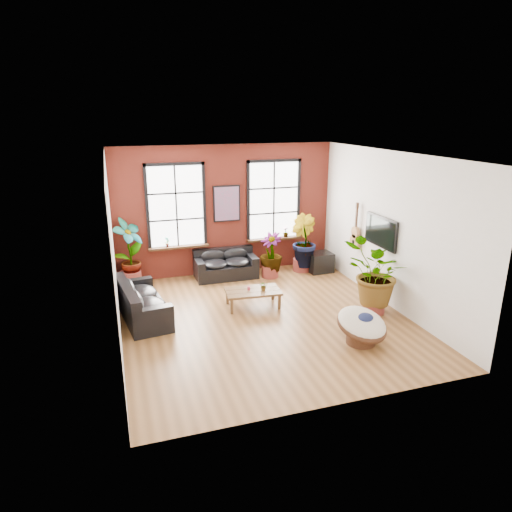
{
  "coord_description": "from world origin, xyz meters",
  "views": [
    {
      "loc": [
        -2.93,
        -8.57,
        4.3
      ],
      "look_at": [
        0.0,
        0.6,
        1.25
      ],
      "focal_mm": 32.0,
      "sensor_mm": 36.0,
      "label": 1
    }
  ],
  "objects_px": {
    "sofa_back": "(225,265)",
    "sofa_left": "(141,303)",
    "coffee_table": "(253,292)",
    "papasan_chair": "(362,325)"
  },
  "relations": [
    {
      "from": "sofa_back",
      "to": "sofa_left",
      "type": "bearing_deg",
      "value": -139.81
    },
    {
      "from": "sofa_back",
      "to": "papasan_chair",
      "type": "distance_m",
      "value": 4.72
    },
    {
      "from": "coffee_table",
      "to": "papasan_chair",
      "type": "height_order",
      "value": "papasan_chair"
    },
    {
      "from": "coffee_table",
      "to": "papasan_chair",
      "type": "relative_size",
      "value": 1.01
    },
    {
      "from": "sofa_back",
      "to": "coffee_table",
      "type": "distance_m",
      "value": 2.13
    },
    {
      "from": "coffee_table",
      "to": "papasan_chair",
      "type": "xyz_separation_m",
      "value": [
        1.48,
        -2.31,
        0.03
      ]
    },
    {
      "from": "sofa_left",
      "to": "papasan_chair",
      "type": "height_order",
      "value": "sofa_left"
    },
    {
      "from": "sofa_back",
      "to": "sofa_left",
      "type": "height_order",
      "value": "sofa_left"
    },
    {
      "from": "sofa_left",
      "to": "sofa_back",
      "type": "bearing_deg",
      "value": -58.14
    },
    {
      "from": "sofa_back",
      "to": "sofa_left",
      "type": "distance_m",
      "value": 3.11
    }
  ]
}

